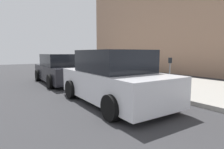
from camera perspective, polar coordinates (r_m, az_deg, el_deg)
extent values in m
plane|color=#333335|center=(10.40, -4.21, -2.26)|extent=(40.00, 40.00, 0.00)
cube|color=#9E9B93|center=(11.84, 6.29, -0.85)|extent=(18.00, 5.00, 0.14)
cube|color=#9E7A60|center=(16.57, 22.87, 19.12)|extent=(24.00, 3.00, 10.65)
cube|color=#59601E|center=(8.47, 12.00, -1.13)|extent=(0.37, 0.26, 0.69)
cube|color=black|center=(8.47, 12.00, -1.13)|extent=(0.38, 0.05, 0.70)
cylinder|color=gray|center=(8.32, 12.86, 1.81)|extent=(0.02, 0.02, 0.21)
cylinder|color=gray|center=(8.53, 11.31, 1.96)|extent=(0.02, 0.02, 0.21)
cylinder|color=black|center=(8.42, 12.10, 2.59)|extent=(0.31, 0.02, 0.02)
cylinder|color=black|center=(8.41, 12.75, -3.42)|extent=(0.04, 0.02, 0.04)
cylinder|color=black|center=(8.63, 11.17, -3.13)|extent=(0.04, 0.02, 0.04)
cube|color=maroon|center=(8.71, 9.20, -0.89)|extent=(0.37, 0.24, 0.68)
cube|color=black|center=(8.71, 9.20, -0.89)|extent=(0.36, 0.07, 0.69)
cylinder|color=gray|center=(8.55, 9.87, 1.90)|extent=(0.02, 0.02, 0.20)
cylinder|color=gray|center=(8.78, 8.66, 2.05)|extent=(0.02, 0.02, 0.20)
cylinder|color=black|center=(8.66, 9.27, 2.62)|extent=(0.29, 0.05, 0.02)
cylinder|color=black|center=(8.64, 9.79, -3.09)|extent=(0.05, 0.02, 0.04)
cylinder|color=black|center=(8.87, 8.56, -2.81)|extent=(0.05, 0.02, 0.04)
cube|color=black|center=(9.05, 7.31, -0.28)|extent=(0.38, 0.26, 0.77)
cube|color=black|center=(9.05, 7.31, -0.28)|extent=(0.37, 0.07, 0.79)
cylinder|color=gray|center=(8.89, 7.95, 2.93)|extent=(0.02, 0.02, 0.26)
cylinder|color=gray|center=(9.13, 6.79, 3.04)|extent=(0.02, 0.02, 0.26)
cylinder|color=black|center=(9.00, 7.37, 3.82)|extent=(0.30, 0.05, 0.02)
cylinder|color=black|center=(8.98, 7.88, -2.68)|extent=(0.05, 0.02, 0.04)
cylinder|color=black|center=(9.23, 6.70, -2.42)|extent=(0.05, 0.02, 0.04)
cube|color=#0F606B|center=(9.45, 5.03, -0.41)|extent=(0.51, 0.26, 0.62)
cube|color=black|center=(9.45, 5.03, -0.41)|extent=(0.51, 0.06, 0.64)
cylinder|color=gray|center=(9.23, 5.89, 2.35)|extent=(0.02, 0.02, 0.32)
cylinder|color=gray|center=(9.57, 4.25, 2.53)|extent=(0.02, 0.02, 0.32)
cylinder|color=black|center=(9.39, 5.07, 3.41)|extent=(0.44, 0.04, 0.02)
cylinder|color=black|center=(9.31, 5.85, -2.32)|extent=(0.04, 0.02, 0.04)
cylinder|color=black|center=(9.66, 4.20, -1.98)|extent=(0.04, 0.02, 0.04)
cube|color=navy|center=(9.93, 3.54, -0.20)|extent=(0.38, 0.22, 0.57)
cube|color=black|center=(9.93, 3.54, -0.20)|extent=(0.38, 0.07, 0.58)
cylinder|color=gray|center=(9.76, 4.05, 2.19)|extent=(0.02, 0.02, 0.28)
cylinder|color=gray|center=(10.02, 3.07, 2.31)|extent=(0.02, 0.02, 0.28)
cylinder|color=black|center=(9.88, 3.56, 3.07)|extent=(0.31, 0.05, 0.02)
cylinder|color=black|center=(9.84, 4.04, -1.82)|extent=(0.05, 0.02, 0.04)
cylinder|color=black|center=(10.10, 3.03, -1.59)|extent=(0.05, 0.02, 0.04)
cube|color=red|center=(10.27, 1.50, 0.29)|extent=(0.42, 0.26, 0.66)
cube|color=black|center=(10.27, 1.50, 0.29)|extent=(0.42, 0.06, 0.68)
cylinder|color=gray|center=(10.09, 2.07, 2.68)|extent=(0.02, 0.02, 0.22)
cylinder|color=gray|center=(10.38, 0.96, 2.80)|extent=(0.02, 0.02, 0.22)
cylinder|color=black|center=(10.22, 1.51, 3.35)|extent=(0.35, 0.03, 0.02)
cylinder|color=black|center=(10.16, 2.07, -1.53)|extent=(0.04, 0.02, 0.04)
cylinder|color=black|center=(10.46, 0.94, -1.30)|extent=(0.04, 0.02, 0.04)
cylinder|color=red|center=(10.95, -0.91, 0.46)|extent=(0.20, 0.20, 0.57)
sphere|color=red|center=(10.92, -0.91, 2.22)|extent=(0.21, 0.21, 0.21)
cylinder|color=red|center=(11.07, -1.34, 0.68)|extent=(0.09, 0.10, 0.09)
cylinder|color=red|center=(10.83, -0.47, 0.54)|extent=(0.09, 0.10, 0.09)
cylinder|color=#333338|center=(11.48, -3.56, 1.27)|extent=(0.12, 0.12, 0.79)
cylinder|color=slate|center=(8.04, 17.18, -0.40)|extent=(0.05, 0.05, 1.05)
cube|color=#1E2328|center=(7.99, 17.33, 4.13)|extent=(0.12, 0.09, 0.22)
cube|color=silver|center=(6.00, 0.58, -3.10)|extent=(4.29, 2.00, 0.84)
cube|color=black|center=(5.92, 0.59, 4.18)|extent=(2.25, 1.80, 0.69)
cylinder|color=black|center=(6.78, -12.43, -4.48)|extent=(0.65, 0.24, 0.64)
cylinder|color=black|center=(7.65, 1.09, -3.06)|extent=(0.65, 0.24, 0.64)
cylinder|color=black|center=(4.48, -0.30, -10.10)|extent=(0.65, 0.24, 0.64)
cylinder|color=black|center=(5.71, 16.15, -6.69)|extent=(0.65, 0.24, 0.64)
cube|color=black|center=(10.37, -15.19, 0.57)|extent=(4.53, 2.02, 0.75)
cube|color=black|center=(10.32, -15.31, 4.33)|extent=(2.38, 1.80, 0.61)
cylinder|color=black|center=(11.51, -21.69, -0.25)|extent=(0.65, 0.24, 0.64)
cylinder|color=black|center=(12.00, -12.84, 0.33)|extent=(0.65, 0.24, 0.64)
cylinder|color=black|center=(8.83, -18.30, -2.09)|extent=(0.65, 0.24, 0.64)
cylinder|color=black|center=(9.45, -7.18, -1.24)|extent=(0.65, 0.24, 0.64)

